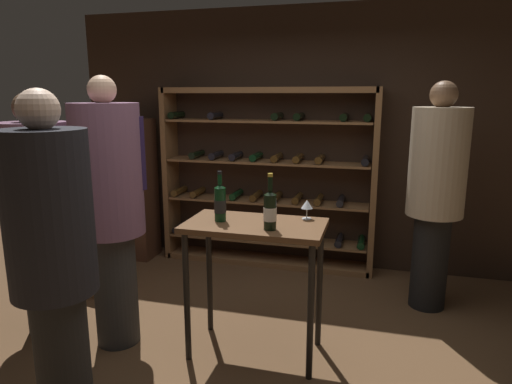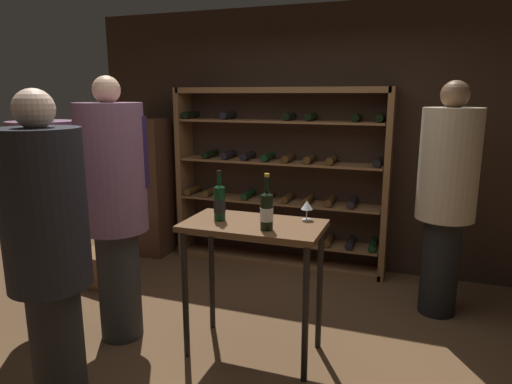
{
  "view_description": "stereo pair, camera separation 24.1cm",
  "coord_description": "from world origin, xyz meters",
  "px_view_note": "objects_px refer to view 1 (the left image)",
  "views": [
    {
      "loc": [
        0.87,
        -2.81,
        1.86
      ],
      "look_at": [
        0.03,
        0.23,
        1.18
      ],
      "focal_mm": 31.71,
      "sensor_mm": 36.0,
      "label": 1
    },
    {
      "loc": [
        1.09,
        -2.74,
        1.86
      ],
      "look_at": [
        0.03,
        0.23,
        1.18
      ],
      "focal_mm": 31.71,
      "sensor_mm": 36.0,
      "label": 2
    }
  ],
  "objects_px": {
    "display_cabinet": "(134,189)",
    "wine_glass_stemmed_left": "(307,205)",
    "wine_crate": "(90,273)",
    "tasting_table": "(255,243)",
    "wine_rack": "(267,180)",
    "person_guest_khaki": "(52,251)",
    "person_guest_plum_blouse": "(436,188)",
    "wine_bottle_amber_reserve": "(220,203)",
    "wine_bottle_red_label": "(270,210)",
    "person_bystander_red_print": "(110,202)",
    "person_guest_blue_shirt": "(39,206)"
  },
  "relations": [
    {
      "from": "display_cabinet",
      "to": "wine_glass_stemmed_left",
      "type": "height_order",
      "value": "display_cabinet"
    },
    {
      "from": "wine_crate",
      "to": "tasting_table",
      "type": "bearing_deg",
      "value": -19.25
    },
    {
      "from": "wine_rack",
      "to": "wine_crate",
      "type": "height_order",
      "value": "wine_rack"
    },
    {
      "from": "person_guest_khaki",
      "to": "wine_crate",
      "type": "distance_m",
      "value": 2.12
    },
    {
      "from": "tasting_table",
      "to": "person_guest_khaki",
      "type": "bearing_deg",
      "value": -130.4
    },
    {
      "from": "wine_rack",
      "to": "person_guest_plum_blouse",
      "type": "relative_size",
      "value": 1.18
    },
    {
      "from": "display_cabinet",
      "to": "wine_crate",
      "type": "bearing_deg",
      "value": -88.23
    },
    {
      "from": "wine_bottle_amber_reserve",
      "to": "wine_bottle_red_label",
      "type": "distance_m",
      "value": 0.4
    },
    {
      "from": "tasting_table",
      "to": "wine_bottle_red_label",
      "type": "bearing_deg",
      "value": -41.72
    },
    {
      "from": "wine_bottle_amber_reserve",
      "to": "wine_bottle_red_label",
      "type": "xyz_separation_m",
      "value": [
        0.39,
        -0.11,
        0.0
      ]
    },
    {
      "from": "person_bystander_red_print",
      "to": "person_guest_khaki",
      "type": "height_order",
      "value": "person_bystander_red_print"
    },
    {
      "from": "tasting_table",
      "to": "wine_bottle_amber_reserve",
      "type": "distance_m",
      "value": 0.38
    },
    {
      "from": "wine_rack",
      "to": "display_cabinet",
      "type": "distance_m",
      "value": 1.54
    },
    {
      "from": "tasting_table",
      "to": "person_guest_blue_shirt",
      "type": "relative_size",
      "value": 0.53
    },
    {
      "from": "person_guest_khaki",
      "to": "wine_crate",
      "type": "xyz_separation_m",
      "value": [
        -1.0,
        1.64,
        -0.88
      ]
    },
    {
      "from": "wine_crate",
      "to": "wine_glass_stemmed_left",
      "type": "xyz_separation_m",
      "value": [
        2.18,
        -0.45,
        0.93
      ]
    },
    {
      "from": "tasting_table",
      "to": "person_bystander_red_print",
      "type": "bearing_deg",
      "value": -172.82
    },
    {
      "from": "wine_rack",
      "to": "wine_glass_stemmed_left",
      "type": "height_order",
      "value": "wine_rack"
    },
    {
      "from": "person_bystander_red_print",
      "to": "person_guest_khaki",
      "type": "distance_m",
      "value": 0.89
    },
    {
      "from": "person_guest_khaki",
      "to": "wine_bottle_red_label",
      "type": "xyz_separation_m",
      "value": [
        0.98,
        0.87,
        0.08
      ]
    },
    {
      "from": "person_guest_plum_blouse",
      "to": "tasting_table",
      "type": "bearing_deg",
      "value": 139.82
    },
    {
      "from": "wine_crate",
      "to": "display_cabinet",
      "type": "bearing_deg",
      "value": 91.77
    },
    {
      "from": "person_guest_blue_shirt",
      "to": "wine_bottle_amber_reserve",
      "type": "distance_m",
      "value": 1.44
    },
    {
      "from": "wine_glass_stemmed_left",
      "to": "wine_rack",
      "type": "bearing_deg",
      "value": 113.58
    },
    {
      "from": "wine_rack",
      "to": "person_guest_khaki",
      "type": "distance_m",
      "value": 2.81
    },
    {
      "from": "person_bystander_red_print",
      "to": "wine_crate",
      "type": "bearing_deg",
      "value": -114.57
    },
    {
      "from": "person_guest_blue_shirt",
      "to": "person_guest_khaki",
      "type": "bearing_deg",
      "value": 71.98
    },
    {
      "from": "person_bystander_red_print",
      "to": "person_guest_khaki",
      "type": "xyz_separation_m",
      "value": [
        0.21,
        -0.86,
        -0.06
      ]
    },
    {
      "from": "person_guest_plum_blouse",
      "to": "person_guest_blue_shirt",
      "type": "distance_m",
      "value": 3.22
    },
    {
      "from": "wine_crate",
      "to": "wine_bottle_amber_reserve",
      "type": "height_order",
      "value": "wine_bottle_amber_reserve"
    },
    {
      "from": "wine_bottle_amber_reserve",
      "to": "person_guest_khaki",
      "type": "bearing_deg",
      "value": -121.46
    },
    {
      "from": "person_guest_khaki",
      "to": "wine_bottle_red_label",
      "type": "relative_size",
      "value": 5.03
    },
    {
      "from": "wine_rack",
      "to": "wine_crate",
      "type": "relative_size",
      "value": 4.86
    },
    {
      "from": "tasting_table",
      "to": "wine_bottle_red_label",
      "type": "xyz_separation_m",
      "value": [
        0.14,
        -0.12,
        0.28
      ]
    },
    {
      "from": "person_guest_khaki",
      "to": "wine_glass_stemmed_left",
      "type": "distance_m",
      "value": 1.68
    },
    {
      "from": "wine_crate",
      "to": "wine_glass_stemmed_left",
      "type": "distance_m",
      "value": 2.41
    },
    {
      "from": "person_guest_khaki",
      "to": "wine_bottle_amber_reserve",
      "type": "relative_size",
      "value": 5.31
    },
    {
      "from": "person_bystander_red_print",
      "to": "wine_crate",
      "type": "distance_m",
      "value": 1.46
    },
    {
      "from": "wine_bottle_red_label",
      "to": "display_cabinet",
      "type": "bearing_deg",
      "value": 139.63
    },
    {
      "from": "tasting_table",
      "to": "wine_glass_stemmed_left",
      "type": "bearing_deg",
      "value": 30.95
    },
    {
      "from": "person_guest_plum_blouse",
      "to": "wine_glass_stemmed_left",
      "type": "xyz_separation_m",
      "value": [
        -0.96,
        -0.93,
        0.0
      ]
    },
    {
      "from": "person_guest_blue_shirt",
      "to": "person_bystander_red_print",
      "type": "bearing_deg",
      "value": 117.58
    },
    {
      "from": "tasting_table",
      "to": "person_guest_plum_blouse",
      "type": "height_order",
      "value": "person_guest_plum_blouse"
    },
    {
      "from": "wine_rack",
      "to": "person_guest_blue_shirt",
      "type": "relative_size",
      "value": 1.24
    },
    {
      "from": "person_guest_blue_shirt",
      "to": "wine_crate",
      "type": "xyz_separation_m",
      "value": [
        -0.17,
        0.77,
        -0.86
      ]
    },
    {
      "from": "person_guest_blue_shirt",
      "to": "display_cabinet",
      "type": "xyz_separation_m",
      "value": [
        -0.2,
        1.72,
        -0.23
      ]
    },
    {
      "from": "wine_bottle_red_label",
      "to": "wine_glass_stemmed_left",
      "type": "xyz_separation_m",
      "value": [
        0.19,
        0.32,
        -0.03
      ]
    },
    {
      "from": "person_guest_plum_blouse",
      "to": "wine_crate",
      "type": "relative_size",
      "value": 4.11
    },
    {
      "from": "person_bystander_red_print",
      "to": "person_guest_plum_blouse",
      "type": "bearing_deg",
      "value": 137.94
    },
    {
      "from": "tasting_table",
      "to": "person_guest_blue_shirt",
      "type": "distance_m",
      "value": 1.69
    }
  ]
}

